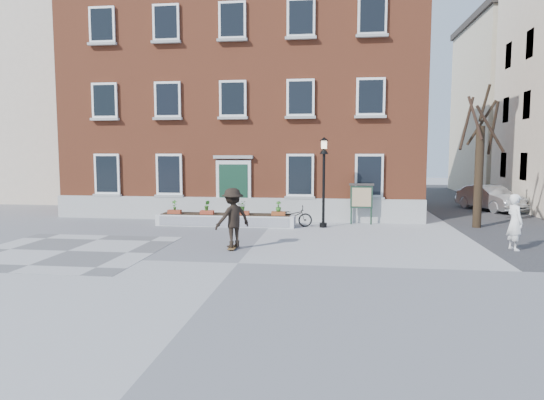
# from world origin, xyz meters

# --- Properties ---
(ground) EXTENTS (100.00, 100.00, 0.00)m
(ground) POSITION_xyz_m (0.00, 0.00, 0.00)
(ground) COLOR gray
(ground) RESTS_ON ground
(checker_patch) EXTENTS (6.00, 6.00, 0.01)m
(checker_patch) POSITION_xyz_m (-6.00, 1.00, 0.01)
(checker_patch) COLOR #565659
(checker_patch) RESTS_ON ground
(distant_building) EXTENTS (10.00, 12.00, 13.00)m
(distant_building) POSITION_xyz_m (-18.00, 20.00, 6.50)
(distant_building) COLOR beige
(distant_building) RESTS_ON ground
(bicycle) EXTENTS (1.84, 0.80, 0.94)m
(bicycle) POSITION_xyz_m (0.97, 7.18, 0.47)
(bicycle) COLOR black
(bicycle) RESTS_ON ground
(parked_car) EXTENTS (2.98, 4.58, 1.43)m
(parked_car) POSITION_xyz_m (11.51, 14.57, 0.71)
(parked_car) COLOR #AEB0B2
(parked_car) RESTS_ON ground
(bystander) EXTENTS (0.60, 0.78, 1.90)m
(bystander) POSITION_xyz_m (8.84, 3.09, 0.95)
(bystander) COLOR white
(bystander) RESTS_ON ground
(brick_building) EXTENTS (18.40, 10.85, 12.60)m
(brick_building) POSITION_xyz_m (-2.00, 13.98, 6.30)
(brick_building) COLOR brown
(brick_building) RESTS_ON ground
(planter_assembly) EXTENTS (6.20, 1.12, 1.15)m
(planter_assembly) POSITION_xyz_m (-1.99, 7.18, 0.31)
(planter_assembly) COLOR silver
(planter_assembly) RESTS_ON ground
(bare_tree) EXTENTS (1.83, 1.83, 6.16)m
(bare_tree) POSITION_xyz_m (9.01, 8.01, 2.79)
(bare_tree) COLOR #312316
(bare_tree) RESTS_ON ground
(lamp_post) EXTENTS (0.40, 0.40, 3.93)m
(lamp_post) POSITION_xyz_m (2.35, 7.22, 2.54)
(lamp_post) COLOR black
(lamp_post) RESTS_ON ground
(notice_board) EXTENTS (1.10, 0.16, 1.87)m
(notice_board) POSITION_xyz_m (4.04, 8.33, 1.26)
(notice_board) COLOR #1C3829
(notice_board) RESTS_ON ground
(skateboarder) EXTENTS (1.45, 1.44, 2.09)m
(skateboarder) POSITION_xyz_m (-0.59, 2.04, 1.08)
(skateboarder) COLOR brown
(skateboarder) RESTS_ON ground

